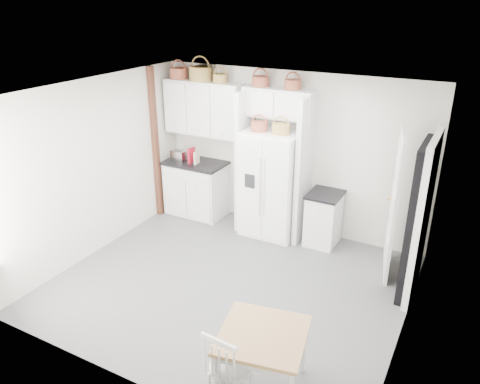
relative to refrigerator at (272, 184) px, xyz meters
The scene contains 29 objects.
floor 1.87m from the refrigerator, 84.83° to the right, with size 4.50×4.50×0.00m, color #535353.
ceiling 2.40m from the refrigerator, 84.83° to the right, with size 4.50×4.50×0.00m, color white.
wall_back 0.58m from the refrigerator, 66.40° to the left, with size 4.50×4.50×0.00m, color silver.
wall_left 2.71m from the refrigerator, 141.73° to the right, with size 4.00×4.00×0.00m, color silver.
wall_right 2.95m from the refrigerator, 34.62° to the right, with size 4.00×4.00×0.00m, color silver.
refrigerator is the anchor object (origin of this frame).
base_cab_left 1.53m from the refrigerator, behind, with size 1.01×0.64×0.94m, color silver.
base_cab_right 0.99m from the refrigerator, ahead, with size 0.46×0.55×0.81m, color silver.
dining_table 3.42m from the refrigerator, 66.78° to the right, with size 0.82×0.82×0.68m, color olive.
windsor_chair 3.62m from the refrigerator, 71.52° to the right, with size 0.41×0.37×0.83m, color silver.
counter_left 1.48m from the refrigerator, behind, with size 1.05×0.68×0.04m, color black.
counter_right 0.88m from the refrigerator, ahead, with size 0.50×0.59×0.04m, color black.
toaster 1.77m from the refrigerator, behind, with size 0.27×0.15×0.18m, color silver.
cookbook_red 1.53m from the refrigerator, behind, with size 0.04×0.18×0.26m, color #A41223.
cookbook_cream 1.42m from the refrigerator, behind, with size 0.03×0.15×0.22m, color beige.
basket_upper_a 2.43m from the refrigerator, behind, with size 0.31×0.31×0.17m, color brown.
basket_upper_b 2.13m from the refrigerator, behind, with size 0.38×0.38×0.23m, color brown.
basket_upper_c 1.88m from the refrigerator, behind, with size 0.24×0.24×0.14m, color brown.
basket_bridge_a 1.61m from the refrigerator, 151.63° to the left, with size 0.27×0.27×0.15m, color brown.
basket_bridge_b 1.58m from the refrigerator, 39.48° to the left, with size 0.25×0.25×0.14m, color brown.
basket_fridge_a 0.96m from the refrigerator, 153.14° to the right, with size 0.26×0.26×0.14m, color brown.
basket_fridge_b 0.96m from the refrigerator, 31.64° to the right, with size 0.28×0.28×0.15m, color brown.
upper_cabinet 1.71m from the refrigerator, behind, with size 1.40×0.34×0.90m, color silver.
bridge_cabinet 1.27m from the refrigerator, 90.00° to the left, with size 1.12×0.34×0.45m, color silver.
fridge_panel_left 0.59m from the refrigerator, behind, with size 0.08×0.60×2.30m, color silver.
fridge_panel_right 0.59m from the refrigerator, ahead, with size 0.08×0.60×2.30m, color silver.
trim_post 2.12m from the refrigerator, behind, with size 0.09×0.09×2.60m, color #452314.
doorway_void 2.41m from the refrigerator, 15.87° to the right, with size 0.18×0.85×2.05m, color black.
door_slab 1.98m from the refrigerator, ahead, with size 0.80×0.04×2.05m, color white.
Camera 1 is at (2.68, -4.69, 3.65)m, focal length 35.00 mm.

